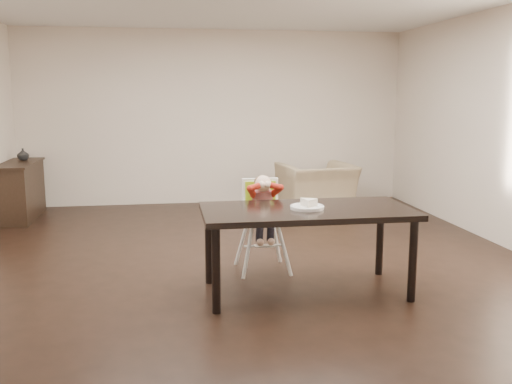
# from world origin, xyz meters

# --- Properties ---
(ground) EXTENTS (7.00, 7.00, 0.00)m
(ground) POSITION_xyz_m (0.00, 0.00, 0.00)
(ground) COLOR black
(ground) RESTS_ON ground
(room_walls) EXTENTS (6.02, 7.02, 2.71)m
(room_walls) POSITION_xyz_m (0.00, 0.00, 1.86)
(room_walls) COLOR beige
(room_walls) RESTS_ON ground
(dining_table) EXTENTS (1.80, 0.90, 0.75)m
(dining_table) POSITION_xyz_m (0.41, -0.84, 0.67)
(dining_table) COLOR black
(dining_table) RESTS_ON ground
(high_chair) EXTENTS (0.41, 0.41, 0.95)m
(high_chair) POSITION_xyz_m (0.14, -0.14, 0.67)
(high_chair) COLOR white
(high_chair) RESTS_ON ground
(plate) EXTENTS (0.36, 0.36, 0.08)m
(plate) POSITION_xyz_m (0.41, -0.85, 0.78)
(plate) COLOR white
(plate) RESTS_ON dining_table
(armchair) EXTENTS (1.13, 0.83, 0.91)m
(armchair) POSITION_xyz_m (1.46, 2.71, 0.46)
(armchair) COLOR tan
(armchair) RESTS_ON ground
(sideboard) EXTENTS (0.44, 1.26, 0.79)m
(sideboard) POSITION_xyz_m (-2.78, 2.70, 0.40)
(sideboard) COLOR black
(sideboard) RESTS_ON ground
(vase) EXTENTS (0.21, 0.22, 0.16)m
(vase) POSITION_xyz_m (-2.78, 2.96, 0.87)
(vase) COLOR #99999E
(vase) RESTS_ON sideboard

